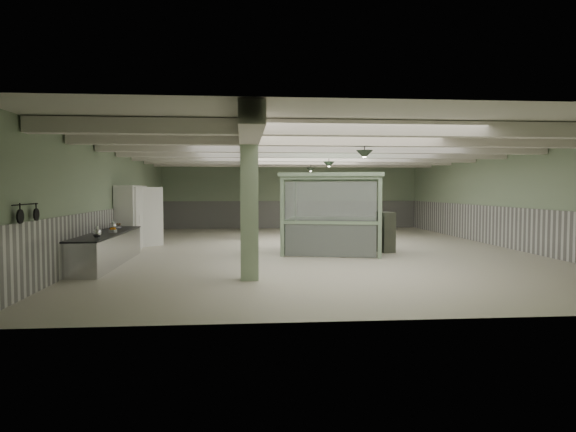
{
  "coord_description": "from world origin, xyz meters",
  "views": [
    {
      "loc": [
        -2.66,
        -18.13,
        2.15
      ],
      "look_at": [
        -1.22,
        -1.96,
        1.3
      ],
      "focal_mm": 32.0,
      "sensor_mm": 36.0,
      "label": 1
    }
  ],
  "objects": [
    {
      "name": "prep_counter",
      "position": [
        -6.54,
        -3.12,
        0.46
      ],
      "size": [
        0.91,
        5.2,
        0.91
      ],
      "color": "silver",
      "rests_on": "floor"
    },
    {
      "name": "wall_left",
      "position": [
        -7.0,
        0.0,
        1.8
      ],
      "size": [
        0.02,
        20.0,
        3.6
      ],
      "primitive_type": "cube",
      "color": "#92A785",
      "rests_on": "floor"
    },
    {
      "name": "wainscot_right",
      "position": [
        6.97,
        0.0,
        0.75
      ],
      "size": [
        0.05,
        19.9,
        1.5
      ],
      "primitive_type": "cube",
      "color": "silver",
      "rests_on": "floor"
    },
    {
      "name": "column_c",
      "position": [
        -2.5,
        4.0,
        1.8
      ],
      "size": [
        0.42,
        0.42,
        3.6
      ],
      "primitive_type": "cube",
      "color": "#A5BF9A",
      "rests_on": "floor"
    },
    {
      "name": "wainscot_left",
      "position": [
        -6.97,
        0.0,
        0.75
      ],
      "size": [
        0.05,
        19.9,
        1.5
      ],
      "primitive_type": "cube",
      "color": "silver",
      "rests_on": "floor"
    },
    {
      "name": "pendant_back",
      "position": [
        0.5,
        5.5,
        3.05
      ],
      "size": [
        0.44,
        0.44,
        0.22
      ],
      "primitive_type": "cone",
      "rotation": [
        3.14,
        0.0,
        0.0
      ],
      "color": "#293629",
      "rests_on": "ceiling"
    },
    {
      "name": "beam_g",
      "position": [
        0.0,
        7.5,
        3.42
      ],
      "size": [
        13.9,
        0.35,
        0.32
      ],
      "primitive_type": "cube",
      "color": "white",
      "rests_on": "ceiling"
    },
    {
      "name": "pendant_front",
      "position": [
        0.5,
        -5.0,
        3.05
      ],
      "size": [
        0.44,
        0.44,
        0.22
      ],
      "primitive_type": "cone",
      "rotation": [
        3.14,
        0.0,
        0.0
      ],
      "color": "#293629",
      "rests_on": "ceiling"
    },
    {
      "name": "wall_back",
      "position": [
        0.0,
        10.0,
        1.8
      ],
      "size": [
        14.0,
        0.02,
        3.6
      ],
      "primitive_type": "cube",
      "color": "#92A785",
      "rests_on": "floor"
    },
    {
      "name": "wall_right",
      "position": [
        7.0,
        0.0,
        1.8
      ],
      "size": [
        0.02,
        20.0,
        3.6
      ],
      "primitive_type": "cube",
      "color": "#92A785",
      "rests_on": "floor"
    },
    {
      "name": "wainscot_back",
      "position": [
        0.0,
        9.97,
        0.75
      ],
      "size": [
        13.9,
        0.05,
        1.5
      ],
      "primitive_type": "cube",
      "color": "silver",
      "rests_on": "floor"
    },
    {
      "name": "skillet_near",
      "position": [
        -6.88,
        -7.97,
        1.63
      ],
      "size": [
        0.04,
        0.28,
        0.28
      ],
      "primitive_type": "cylinder",
      "rotation": [
        0.0,
        1.57,
        0.0
      ],
      "color": "black",
      "rests_on": "hook_rail"
    },
    {
      "name": "beam_d",
      "position": [
        0.0,
        0.0,
        3.42
      ],
      "size": [
        13.9,
        0.35,
        0.32
      ],
      "primitive_type": "cube",
      "color": "white",
      "rests_on": "ceiling"
    },
    {
      "name": "beam_a",
      "position": [
        0.0,
        -7.5,
        3.42
      ],
      "size": [
        13.9,
        0.35,
        0.32
      ],
      "primitive_type": "cube",
      "color": "white",
      "rests_on": "ceiling"
    },
    {
      "name": "column_b",
      "position": [
        -2.5,
        -1.0,
        1.8
      ],
      "size": [
        0.42,
        0.42,
        3.6
      ],
      "primitive_type": "cube",
      "color": "#A5BF9A",
      "rests_on": "floor"
    },
    {
      "name": "beam_f",
      "position": [
        0.0,
        5.0,
        3.42
      ],
      "size": [
        13.9,
        0.35,
        0.32
      ],
      "primitive_type": "cube",
      "color": "white",
      "rests_on": "ceiling"
    },
    {
      "name": "guard_booth",
      "position": [
        0.41,
        -1.03,
        1.8
      ],
      "size": [
        3.92,
        3.55,
        2.67
      ],
      "rotation": [
        0.0,
        0.0,
        -0.26
      ],
      "color": "gray",
      "rests_on": "floor"
    },
    {
      "name": "column_a",
      "position": [
        -2.5,
        -6.0,
        1.8
      ],
      "size": [
        0.42,
        0.42,
        3.6
      ],
      "primitive_type": "cube",
      "color": "#A5BF9A",
      "rests_on": "floor"
    },
    {
      "name": "orange_bowl",
      "position": [
        -6.36,
        -3.1,
        0.94
      ],
      "size": [
        0.26,
        0.26,
        0.08
      ],
      "primitive_type": "cylinder",
      "rotation": [
        0.0,
        0.0,
        0.15
      ],
      "color": "#B2B2B7",
      "rests_on": "prep_counter"
    },
    {
      "name": "floor",
      "position": [
        0.0,
        0.0,
        0.0
      ],
      "size": [
        20.0,
        20.0,
        0.0
      ],
      "primitive_type": "plane",
      "color": "silver",
      "rests_on": "ground"
    },
    {
      "name": "filing_cabinet",
      "position": [
        2.21,
        -1.04,
        0.69
      ],
      "size": [
        0.58,
        0.72,
        1.37
      ],
      "primitive_type": "cube",
      "rotation": [
        0.0,
        0.0,
        0.23
      ],
      "color": "#4F5446",
      "rests_on": "floor"
    },
    {
      "name": "pitcher_far",
      "position": [
        -6.6,
        -2.11,
        1.04
      ],
      "size": [
        0.21,
        0.23,
        0.29
      ],
      "primitive_type": null,
      "rotation": [
        0.0,
        0.0,
        0.05
      ],
      "color": "silver",
      "rests_on": "prep_counter"
    },
    {
      "name": "girder",
      "position": [
        -2.5,
        0.0,
        3.38
      ],
      "size": [
        0.45,
        19.9,
        0.4
      ],
      "primitive_type": "cube",
      "color": "white",
      "rests_on": "ceiling"
    },
    {
      "name": "ceiling",
      "position": [
        0.0,
        0.0,
        3.6
      ],
      "size": [
        14.0,
        20.0,
        0.02
      ],
      "primitive_type": "cube",
      "color": "silver",
      "rests_on": "wall_back"
    },
    {
      "name": "beam_e",
      "position": [
        0.0,
        2.5,
        3.42
      ],
      "size": [
        13.9,
        0.35,
        0.32
      ],
      "primitive_type": "cube",
      "color": "white",
      "rests_on": "ceiling"
    },
    {
      "name": "skillet_far",
      "position": [
        -6.88,
        -7.21,
        1.63
      ],
      "size": [
        0.03,
        0.25,
        0.25
      ],
      "primitive_type": "cylinder",
      "rotation": [
        0.0,
        1.57,
        0.0
      ],
      "color": "black",
      "rests_on": "hook_rail"
    },
    {
      "name": "pitcher_near",
      "position": [
        -6.37,
        -4.7,
        1.06
      ],
      "size": [
        0.24,
        0.27,
        0.31
      ],
      "primitive_type": null,
      "rotation": [
        0.0,
        0.0,
        0.14
      ],
      "color": "silver",
      "rests_on": "prep_counter"
    },
    {
      "name": "veg_colander",
      "position": [
        -6.66,
        -1.6,
        0.99
      ],
      "size": [
        0.5,
        0.5,
        0.17
      ],
      "primitive_type": null,
      "rotation": [
        0.0,
        0.0,
        0.41
      ],
      "color": "#424348",
      "rests_on": "prep_counter"
    },
    {
      "name": "wall_front",
      "position": [
        0.0,
        -10.0,
        1.8
      ],
      "size": [
        14.0,
        0.02,
        3.6
      ],
      "primitive_type": "cube",
      "color": "#92A785",
      "rests_on": "floor"
    },
    {
      "name": "column_d",
      "position": [
        -2.5,
        8.0,
        1.8
      ],
      "size": [
        0.42,
        0.42,
        3.6
      ],
      "primitive_type": "cube",
      "color": "#A5BF9A",
      "rests_on": "floor"
    },
    {
      "name": "hook_rail",
      "position": [
        -6.93,
        -7.6,
        1.85
      ],
      "size": [
        0.02,
        1.2,
        0.02
      ],
      "primitive_type": "cylinder",
      "rotation": [
        1.57,
        0.0,
        0.0
      ],
      "color": "black",
      "rests_on": "wall_left"
    },
    {
      "name": "pendant_mid",
      "position": [
        0.5,
        0.5,
        3.05
      ],
      "size": [
        0.44,
        0.44,
        0.22
      ],
      "primitive_type": "cone",
      "rotation": [
        3.14,
        0.0,
        0.0
      ],
      "color": "#293629",
      "rests_on": "ceiling"
    },
    {
      "name": "beam_c",
      "position": [
        0.0,
        -2.5,
        3.42
      ],
      "size": [
        13.9,
        0.35,
        0.32
      ],
      "primitive_type": "cube",
      "color": "white",
      "rests_on": "ceiling"
    },
    {
      "name": "walkin_cooler",
      "position": [
        -6.62,
        0.74,
        1.18
      ],
      "size": [
        1.16,
        2.58,
        2.37
      ],
      "color": "white",
      "rests_on": "floor"
    },
    {
      "name": "beam_b",
      "position": [
        0.0,
        -5.0,
        3.42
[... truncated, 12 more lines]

